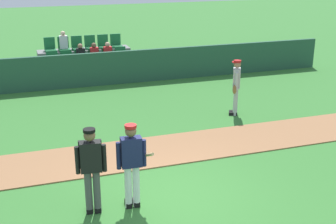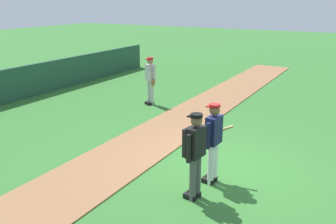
{
  "view_description": "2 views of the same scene",
  "coord_description": "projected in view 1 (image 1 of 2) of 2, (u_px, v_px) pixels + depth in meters",
  "views": [
    {
      "loc": [
        -2.7,
        -7.93,
        4.77
      ],
      "look_at": [
        0.68,
        2.04,
        1.15
      ],
      "focal_mm": 48.47,
      "sensor_mm": 36.0,
      "label": 1
    },
    {
      "loc": [
        -7.36,
        -2.79,
        3.78
      ],
      "look_at": [
        0.57,
        1.75,
        0.93
      ],
      "focal_mm": 38.75,
      "sensor_mm": 36.0,
      "label": 2
    }
  ],
  "objects": [
    {
      "name": "batter_navy_jersey",
      "position": [
        132.0,
        163.0,
        8.81
      ],
      "size": [
        0.67,
        0.79,
        1.76
      ],
      "color": "white",
      "rests_on": "ground"
    },
    {
      "name": "stadium_bleachers",
      "position": [
        86.0,
        65.0,
        18.76
      ],
      "size": [
        3.9,
        2.1,
        1.9
      ],
      "color": "slate",
      "rests_on": "ground"
    },
    {
      "name": "infield_dirt_path",
      "position": [
        139.0,
        153.0,
        11.56
      ],
      "size": [
        28.0,
        1.89,
        0.03
      ],
      "primitive_type": "cube",
      "color": "#936642",
      "rests_on": "ground"
    },
    {
      "name": "ground_plane",
      "position": [
        168.0,
        197.0,
        9.47
      ],
      "size": [
        80.0,
        80.0,
        0.0
      ],
      "primitive_type": "plane",
      "color": "#33702D"
    },
    {
      "name": "dugout_fence",
      "position": [
        92.0,
        70.0,
        17.42
      ],
      "size": [
        20.0,
        0.16,
        1.29
      ],
      "primitive_type": "cube",
      "color": "#234C38",
      "rests_on": "ground"
    },
    {
      "name": "runner_grey_jersey",
      "position": [
        236.0,
        85.0,
        14.11
      ],
      "size": [
        0.45,
        0.6,
        1.76
      ],
      "color": "#B2B2B2",
      "rests_on": "ground"
    },
    {
      "name": "umpire_home_plate",
      "position": [
        91.0,
        166.0,
        8.61
      ],
      "size": [
        0.59,
        0.34,
        1.76
      ],
      "color": "#4C4C4C",
      "rests_on": "ground"
    }
  ]
}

